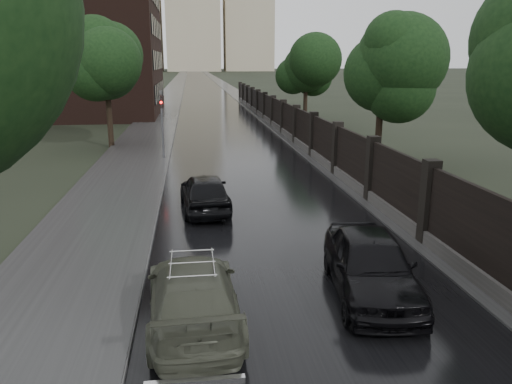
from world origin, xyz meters
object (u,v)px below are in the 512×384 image
object	(u,v)px
tree_left_far	(106,67)
car_right_near	(371,264)
tree_right_b	(382,74)
traffic_light	(162,119)
tree_right_c	(306,69)
volga_sedan	(193,295)
hatchback_left	(205,192)

from	to	relation	value
tree_left_far	car_right_near	xyz separation A→B (m)	(9.60, -23.22, -4.44)
tree_right_b	traffic_light	size ratio (longest dim) A/B	1.75
tree_right_c	volga_sedan	world-z (taller)	tree_right_c
tree_left_far	tree_right_b	xyz separation A→B (m)	(15.50, -8.00, -0.29)
traffic_light	car_right_near	world-z (taller)	traffic_light
volga_sedan	hatchback_left	bearing A→B (deg)	-95.80
traffic_light	tree_right_c	bearing A→B (deg)	51.82
tree_right_c	traffic_light	xyz separation A→B (m)	(-11.80, -15.01, -2.55)
tree_left_far	hatchback_left	distance (m)	17.16
hatchback_left	car_right_near	world-z (taller)	car_right_near
tree_right_c	traffic_light	world-z (taller)	tree_right_c
traffic_light	car_right_near	xyz separation A→B (m)	(5.90, -18.21, -1.60)
traffic_light	hatchback_left	distance (m)	10.84
tree_right_b	traffic_light	xyz separation A→B (m)	(-11.80, 2.99, -2.55)
tree_right_c	hatchback_left	world-z (taller)	tree_right_c
traffic_light	car_right_near	bearing A→B (deg)	-72.05
tree_left_far	car_right_near	size ratio (longest dim) A/B	1.58
tree_right_b	tree_right_c	world-z (taller)	same
volga_sedan	hatchback_left	world-z (taller)	hatchback_left
car_right_near	tree_right_c	bearing A→B (deg)	86.94
tree_right_b	tree_right_c	bearing A→B (deg)	90.00
tree_right_b	hatchback_left	xyz separation A→B (m)	(-9.71, -7.52, -4.21)
tree_right_b	car_right_near	size ratio (longest dim) A/B	1.50
volga_sedan	hatchback_left	distance (m)	8.58
tree_left_far	volga_sedan	size ratio (longest dim) A/B	1.54
tree_right_b	car_right_near	bearing A→B (deg)	-111.19
volga_sedan	hatchback_left	size ratio (longest dim) A/B	1.10
tree_right_c	volga_sedan	xyz separation A→B (m)	(-10.21, -34.09, -4.25)
volga_sedan	car_right_near	size ratio (longest dim) A/B	1.02
tree_right_c	hatchback_left	distance (m)	27.62
tree_right_c	hatchback_left	bearing A→B (deg)	-110.84
tree_right_b	volga_sedan	size ratio (longest dim) A/B	1.46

